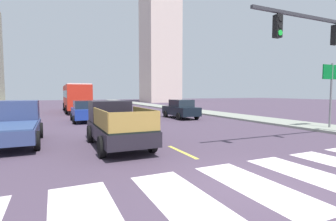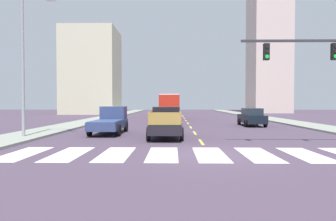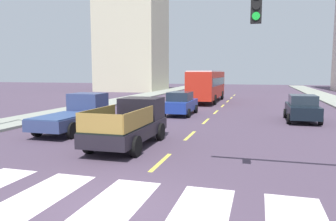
{
  "view_description": "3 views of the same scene",
  "coord_description": "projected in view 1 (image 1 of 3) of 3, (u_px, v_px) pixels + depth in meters",
  "views": [
    {
      "loc": [
        -4.62,
        -4.75,
        2.37
      ],
      "look_at": [
        1.81,
        9.29,
        1.26
      ],
      "focal_mm": 26.85,
      "sensor_mm": 36.0,
      "label": 1
    },
    {
      "loc": [
        -1.62,
        -12.76,
        2.27
      ],
      "look_at": [
        -2.02,
        10.64,
        1.63
      ],
      "focal_mm": 31.32,
      "sensor_mm": 36.0,
      "label": 2
    },
    {
      "loc": [
        3.26,
        -6.6,
        3.16
      ],
      "look_at": [
        -1.99,
        11.99,
        0.86
      ],
      "focal_mm": 34.42,
      "sensor_mm": 36.0,
      "label": 3
    }
  ],
  "objects": [
    {
      "name": "ground_plane",
      "position": [
        255.0,
        186.0,
        6.4
      ],
      "size": [
        160.0,
        160.0,
        0.0
      ],
      "primitive_type": "plane",
      "color": "#48394B"
    },
    {
      "name": "sedan_near_left",
      "position": [
        84.0,
        111.0,
        20.4
      ],
      "size": [
        2.02,
        4.4,
        1.72
      ],
      "rotation": [
        0.0,
        0.0,
        -0.01
      ],
      "color": "navy",
      "rests_on": "ground"
    },
    {
      "name": "city_bus",
      "position": [
        76.0,
        96.0,
        30.56
      ],
      "size": [
        2.72,
        10.8,
        3.32
      ],
      "rotation": [
        0.0,
        0.0,
        -0.03
      ],
      "color": "red",
      "rests_on": "ground"
    },
    {
      "name": "sidewalk_right",
      "position": [
        215.0,
        113.0,
        27.45
      ],
      "size": [
        3.19,
        110.0,
        0.15
      ],
      "primitive_type": "cube",
      "color": "gray",
      "rests_on": "ground"
    },
    {
      "name": "crosswalk_stripe_3",
      "position": [
        183.0,
        200.0,
        5.53
      ],
      "size": [
        1.31,
        3.78,
        0.01
      ],
      "primitive_type": "cube",
      "color": "silver",
      "rests_on": "ground"
    },
    {
      "name": "lane_dash_0",
      "position": [
        182.0,
        152.0,
        10.02
      ],
      "size": [
        0.16,
        2.4,
        0.01
      ],
      "primitive_type": "cube",
      "color": "#D8CB47",
      "rests_on": "ground"
    },
    {
      "name": "direction_sign_green",
      "position": [
        331.0,
        82.0,
        15.8
      ],
      "size": [
        1.7,
        0.12,
        4.2
      ],
      "color": "slate",
      "rests_on": "ground"
    },
    {
      "name": "pickup_dark",
      "position": [
        16.0,
        124.0,
        11.71
      ],
      "size": [
        2.18,
        5.2,
        1.96
      ],
      "rotation": [
        0.0,
        0.0,
        0.01
      ],
      "color": "navy",
      "rests_on": "ground"
    },
    {
      "name": "tower_tall_centre",
      "position": [
        160.0,
        44.0,
        61.62
      ],
      "size": [
        7.92,
        8.82,
        28.61
      ],
      "primitive_type": "cube",
      "color": "beige",
      "rests_on": "ground"
    },
    {
      "name": "pickup_stakebed",
      "position": [
        116.0,
        124.0,
        11.3
      ],
      "size": [
        2.18,
        5.2,
        1.96
      ],
      "rotation": [
        0.0,
        0.0,
        0.01
      ],
      "color": "black",
      "rests_on": "ground"
    },
    {
      "name": "lane_dash_6",
      "position": [
        88.0,
        108.0,
        37.23
      ],
      "size": [
        0.16,
        2.4,
        0.01
      ],
      "primitive_type": "cube",
      "color": "#D8CB47",
      "rests_on": "ground"
    },
    {
      "name": "lane_dash_2",
      "position": [
        121.0,
        124.0,
        19.09
      ],
      "size": [
        0.16,
        2.4,
        0.01
      ],
      "primitive_type": "cube",
      "color": "#D8CB47",
      "rests_on": "ground"
    },
    {
      "name": "crosswalk_stripe_5",
      "position": [
        310.0,
        175.0,
        7.25
      ],
      "size": [
        1.31,
        3.78,
        0.01
      ],
      "primitive_type": "cube",
      "color": "silver",
      "rests_on": "ground"
    },
    {
      "name": "crosswalk_stripe_2",
      "position": [
        85.0,
        220.0,
        4.67
      ],
      "size": [
        1.31,
        3.78,
        0.01
      ],
      "primitive_type": "cube",
      "color": "silver",
      "rests_on": "ground"
    },
    {
      "name": "lane_dash_1",
      "position": [
        142.0,
        133.0,
        14.56
      ],
      "size": [
        0.16,
        2.4,
        0.01
      ],
      "primitive_type": "cube",
      "color": "#D8CB47",
      "rests_on": "ground"
    },
    {
      "name": "sedan_far",
      "position": [
        181.0,
        109.0,
        22.99
      ],
      "size": [
        2.02,
        4.4,
        1.72
      ],
      "rotation": [
        0.0,
        0.0,
        0.05
      ],
      "color": "black",
      "rests_on": "ground"
    },
    {
      "name": "lane_dash_3",
      "position": [
        108.0,
        118.0,
        23.62
      ],
      "size": [
        0.16,
        2.4,
        0.01
      ],
      "primitive_type": "cube",
      "color": "#D8CB47",
      "rests_on": "ground"
    },
    {
      "name": "crosswalk_stripe_4",
      "position": [
        255.0,
        186.0,
        6.39
      ],
      "size": [
        1.31,
        3.78,
        0.01
      ],
      "primitive_type": "cube",
      "color": "silver",
      "rests_on": "ground"
    },
    {
      "name": "lane_dash_4",
      "position": [
        99.0,
        114.0,
        28.16
      ],
      "size": [
        0.16,
        2.4,
        0.01
      ],
      "primitive_type": "cube",
      "color": "#D8CB47",
      "rests_on": "ground"
    },
    {
      "name": "lane_dash_5",
      "position": [
        93.0,
        111.0,
        32.69
      ],
      "size": [
        0.16,
        2.4,
        0.01
      ],
      "primitive_type": "cube",
      "color": "#D8CB47",
      "rests_on": "ground"
    },
    {
      "name": "lane_dash_7",
      "position": [
        84.0,
        107.0,
        41.76
      ],
      "size": [
        0.16,
        2.4,
        0.01
      ],
      "primitive_type": "cube",
      "color": "#D8CB47",
      "rests_on": "ground"
    }
  ]
}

